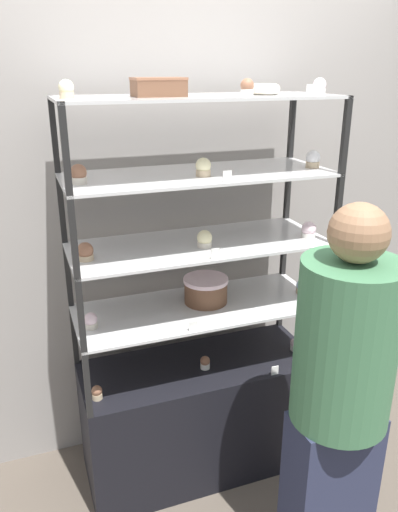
{
  "coord_description": "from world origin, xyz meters",
  "views": [
    {
      "loc": [
        -0.71,
        -1.95,
        1.94
      ],
      "look_at": [
        0.0,
        0.0,
        1.16
      ],
      "focal_mm": 35.0,
      "sensor_mm": 36.0,
      "label": 1
    }
  ],
  "objects": [
    {
      "name": "ground_plane",
      "position": [
        0.0,
        0.0,
        0.0
      ],
      "size": [
        20.0,
        20.0,
        0.0
      ],
      "primitive_type": "plane",
      "color": "brown"
    },
    {
      "name": "back_wall",
      "position": [
        0.0,
        0.37,
        1.3
      ],
      "size": [
        8.0,
        0.05,
        2.6
      ],
      "color": "gray",
      "rests_on": "ground_plane"
    },
    {
      "name": "display_base",
      "position": [
        0.0,
        0.0,
        0.3
      ],
      "size": [
        1.13,
        0.45,
        0.6
      ],
      "color": "black",
      "rests_on": "ground_plane"
    },
    {
      "name": "display_riser_lower",
      "position": [
        0.0,
        0.0,
        0.89
      ],
      "size": [
        1.13,
        0.45,
        0.31
      ],
      "color": "black",
      "rests_on": "display_base"
    },
    {
      "name": "display_riser_middle",
      "position": [
        0.0,
        0.0,
        1.2
      ],
      "size": [
        1.13,
        0.45,
        0.31
      ],
      "color": "black",
      "rests_on": "display_riser_lower"
    },
    {
      "name": "display_riser_upper",
      "position": [
        0.0,
        0.0,
        1.51
      ],
      "size": [
        1.13,
        0.45,
        0.31
      ],
      "color": "black",
      "rests_on": "display_riser_middle"
    },
    {
      "name": "display_riser_top",
      "position": [
        0.0,
        0.0,
        1.82
      ],
      "size": [
        1.13,
        0.45,
        0.31
      ],
      "color": "black",
      "rests_on": "display_riser_upper"
    },
    {
      "name": "layer_cake_centerpiece",
      "position": [
        0.05,
        0.03,
        0.97
      ],
      "size": [
        0.21,
        0.21,
        0.12
      ],
      "color": "brown",
      "rests_on": "display_riser_lower"
    },
    {
      "name": "sheet_cake_frosted",
      "position": [
        -0.17,
        -0.03,
        1.87
      ],
      "size": [
        0.2,
        0.13,
        0.07
      ],
      "color": "brown",
      "rests_on": "display_riser_top"
    },
    {
      "name": "cupcake_0",
      "position": [
        -0.51,
        -0.11,
        0.63
      ],
      "size": [
        0.05,
        0.05,
        0.06
      ],
      "color": "#CCB28C",
      "rests_on": "display_base"
    },
    {
      "name": "cupcake_1",
      "position": [
        0.01,
        -0.05,
        0.63
      ],
      "size": [
        0.05,
        0.05,
        0.06
      ],
      "color": "white",
      "rests_on": "display_base"
    },
    {
      "name": "cupcake_2",
      "position": [
        0.5,
        -0.05,
        0.63
      ],
      "size": [
        0.05,
        0.05,
        0.06
      ],
      "color": "white",
      "rests_on": "display_base"
    },
    {
      "name": "price_tag_0",
      "position": [
        0.3,
        -0.21,
        0.62
      ],
      "size": [
        0.04,
        0.0,
        0.04
      ],
      "color": "white",
      "rests_on": "display_base"
    },
    {
      "name": "cupcake_3",
      "position": [
        -0.5,
        -0.04,
        0.94
      ],
      "size": [
        0.06,
        0.06,
        0.07
      ],
      "color": "beige",
      "rests_on": "display_riser_lower"
    },
    {
      "name": "cupcake_4",
      "position": [
        0.52,
        -0.04,
        0.94
      ],
      "size": [
        0.06,
        0.06,
        0.07
      ],
      "color": "#CCB28C",
      "rests_on": "display_riser_lower"
    },
    {
      "name": "price_tag_1",
      "position": [
        -0.1,
        -0.21,
        0.93
      ],
      "size": [
        0.04,
        0.0,
        0.04
      ],
      "color": "white",
      "rests_on": "display_riser_lower"
    },
    {
      "name": "cupcake_5",
      "position": [
        -0.5,
        -0.04,
        1.25
      ],
      "size": [
        0.07,
        0.07,
        0.07
      ],
      "color": "#CCB28C",
      "rests_on": "display_riser_middle"
    },
    {
      "name": "cupcake_6",
      "position": [
        0.01,
        -0.05,
        1.25
      ],
      "size": [
        0.07,
        0.07,
        0.07
      ],
      "color": "beige",
      "rests_on": "display_riser_middle"
    },
    {
      "name": "cupcake_7",
      "position": [
        0.49,
        -0.1,
        1.25
      ],
      "size": [
        0.07,
        0.07,
        0.07
      ],
      "color": "white",
      "rests_on": "display_riser_middle"
    },
    {
      "name": "price_tag_2",
      "position": [
        -0.01,
        -0.21,
        1.24
      ],
      "size": [
        0.04,
        0.0,
        0.04
      ],
      "color": "white",
      "rests_on": "display_riser_middle"
    },
    {
      "name": "cupcake_8",
      "position": [
        -0.5,
        -0.04,
        1.56
      ],
      "size": [
        0.06,
        0.06,
        0.08
      ],
      "color": "beige",
      "rests_on": "display_riser_upper"
    },
    {
      "name": "cupcake_9",
      "position": [
        -0.01,
        -0.07,
        1.56
      ],
      "size": [
        0.06,
        0.06,
        0.08
      ],
      "color": "#CCB28C",
      "rests_on": "display_riser_upper"
    },
    {
      "name": "cupcake_10",
      "position": [
        0.51,
        -0.06,
        1.56
      ],
      "size": [
        0.06,
        0.06,
        0.08
      ],
      "color": "#CCB28C",
      "rests_on": "display_riser_upper"
    },
    {
      "name": "price_tag_3",
      "position": [
        0.04,
        -0.21,
        1.55
      ],
      "size": [
        0.04,
        0.0,
        0.04
      ],
      "color": "white",
      "rests_on": "display_riser_upper"
    },
    {
      "name": "cupcake_11",
      "position": [
        -0.52,
        -0.06,
        1.87
      ],
      "size": [
        0.05,
        0.05,
        0.07
      ],
      "color": "#CCB28C",
      "rests_on": "display_riser_top"
    },
    {
      "name": "cupcake_12",
      "position": [
        0.17,
        -0.08,
        1.87
      ],
      "size": [
        0.05,
        0.05,
        0.07
      ],
      "color": "white",
      "rests_on": "display_riser_top"
    },
    {
      "name": "cupcake_13",
      "position": [
        0.5,
        -0.09,
        1.87
      ],
      "size": [
        0.05,
        0.05,
        0.07
      ],
      "color": "white",
      "rests_on": "display_riser_top"
    },
    {
      "name": "price_tag_4",
      "position": [
        0.38,
        -0.21,
        1.86
      ],
      "size": [
        0.04,
        0.0,
        0.04
      ],
      "color": "white",
      "rests_on": "display_riser_top"
    },
    {
      "name": "donut_glazed",
      "position": [
        0.28,
        -0.02,
        1.86
      ],
      "size": [
        0.13,
        0.13,
        0.04
      ],
      "color": "#EFE5CC",
      "rests_on": "display_riser_top"
    },
    {
      "name": "customer_figure",
      "position": [
        0.3,
        -0.68,
        0.82
      ],
      "size": [
        0.36,
        0.36,
        1.54
      ],
      "color": "#282D47",
      "rests_on": "ground_plane"
    }
  ]
}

